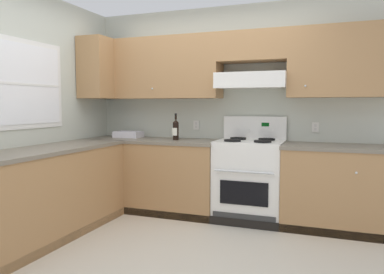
% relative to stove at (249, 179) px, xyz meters
% --- Properties ---
extents(ground_plane, '(7.04, 7.04, 0.00)m').
position_rel_stove_xyz_m(ground_plane, '(-0.55, -1.25, -0.48)').
color(ground_plane, beige).
extents(wall_back, '(4.68, 0.57, 2.55)m').
position_rel_stove_xyz_m(wall_back, '(-0.14, 0.27, 1.00)').
color(wall_back, beige).
rests_on(wall_back, ground_plane).
extents(wall_left, '(0.47, 4.00, 2.55)m').
position_rel_stove_xyz_m(wall_left, '(-2.14, -1.03, 0.87)').
color(wall_left, beige).
rests_on(wall_left, ground_plane).
extents(counter_back_run, '(3.60, 0.65, 0.91)m').
position_rel_stove_xyz_m(counter_back_run, '(-0.36, -0.01, -0.03)').
color(counter_back_run, '#A87A4C').
rests_on(counter_back_run, ground_plane).
extents(counter_left_run, '(0.63, 1.91, 0.91)m').
position_rel_stove_xyz_m(counter_left_run, '(-1.79, -1.26, -0.03)').
color(counter_left_run, '#A87A4C').
rests_on(counter_left_run, ground_plane).
extents(stove, '(0.76, 0.62, 1.20)m').
position_rel_stove_xyz_m(stove, '(0.00, 0.00, 0.00)').
color(stove, white).
rests_on(stove, ground_plane).
extents(wine_bottle, '(0.07, 0.07, 0.33)m').
position_rel_stove_xyz_m(wine_bottle, '(-0.92, -0.02, 0.56)').
color(wine_bottle, black).
rests_on(wine_bottle, counter_back_run).
extents(bowl, '(0.35, 0.23, 0.08)m').
position_rel_stove_xyz_m(bowl, '(-1.65, 0.11, 0.46)').
color(bowl, silver).
rests_on(bowl, counter_back_run).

